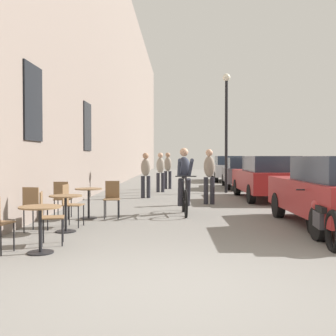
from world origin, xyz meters
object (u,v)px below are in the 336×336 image
parked_car_second (267,177)px  parked_car_third (242,172)px  cafe_chair_mid_toward_street (34,206)px  cafe_table_far (89,197)px  parked_car_fourth (228,168)px  cafe_chair_far_toward_street (112,197)px  cafe_chair_far_toward_wall (62,197)px  pedestrian_furthest (168,168)px  pedestrian_near (209,173)px  street_lamp (226,117)px  cafe_chair_mid_toward_wall (70,202)px  parked_car_nearest (336,191)px  cafe_table_near (40,219)px  cyclist_on_bicycle (184,183)px  cafe_table_mid (66,205)px  cafe_chair_near_toward_wall (48,214)px  parked_motorcycle (321,218)px  pedestrian_far (160,170)px  pedestrian_mid (146,173)px

parked_car_second → parked_car_third: 5.29m
cafe_chair_mid_toward_street → cafe_table_far: size_ratio=1.24×
cafe_table_far → parked_car_fourth: 16.12m
cafe_chair_far_toward_street → cafe_chair_far_toward_wall: 1.18m
pedestrian_furthest → parked_car_second: bearing=-52.0°
pedestrian_near → street_lamp: bearing=76.4°
cafe_chair_mid_toward_street → cafe_chair_mid_toward_wall: size_ratio=1.00×
parked_car_nearest → parked_car_fourth: bearing=90.9°
cafe_table_near → parked_car_fourth: 19.49m
cafe_table_far → cyclist_on_bicycle: (2.30, 0.86, 0.29)m
cafe_table_mid → pedestrian_furthest: 10.99m
cafe_chair_near_toward_wall → parked_motorcycle: 4.69m
pedestrian_far → parked_motorcycle: pedestrian_far is taller
cafe_table_near → cafe_chair_mid_toward_street: (-0.71, 1.69, -0.00)m
cyclist_on_bicycle → parked_motorcycle: cyclist_on_bicycle is taller
cafe_chair_far_toward_wall → pedestrian_near: bearing=39.7°
pedestrian_mid → cafe_chair_far_toward_wall: bearing=-107.7°
cafe_table_near → parked_car_nearest: size_ratio=0.17×
cyclist_on_bicycle → pedestrian_far: 6.57m
pedestrian_furthest → street_lamp: bearing=-37.6°
parked_car_fourth → parked_car_nearest: bearing=-89.1°
cafe_table_mid → parked_motorcycle: (4.70, -0.79, -0.12)m
cyclist_on_bicycle → street_lamp: (1.81, 6.32, 2.30)m
cafe_table_near → parked_car_second: bearing=57.3°
pedestrian_near → pedestrian_far: (-1.72, 4.35, -0.04)m
street_lamp → parked_motorcycle: street_lamp is taller
cafe_table_mid → pedestrian_furthest: size_ratio=0.43×
cafe_chair_mid_toward_street → cafe_chair_far_toward_street: bearing=57.6°
parked_car_fourth → cyclist_on_bicycle: bearing=-101.2°
street_lamp → parked_car_fourth: street_lamp is taller
cafe_chair_mid_toward_wall → parked_motorcycle: (4.78, -1.40, -0.11)m
parked_car_second → parked_car_fourth: 10.76m
cafe_chair_near_toward_wall → street_lamp: size_ratio=0.18×
parked_car_third → parked_car_fourth: bearing=90.4°
parked_car_third → parked_motorcycle: 12.37m
cafe_chair_mid_toward_wall → cyclist_on_bicycle: 3.18m
parked_car_second → parked_car_fourth: (-0.07, 10.76, 0.02)m
cafe_table_far → cyclist_on_bicycle: cyclist_on_bicycle is taller
cafe_table_far → cafe_chair_far_toward_wall: 0.62m
pedestrian_furthest → parked_car_fourth: bearing=60.5°
cafe_chair_far_toward_wall → cyclist_on_bicycle: 3.08m
cafe_table_near → cafe_chair_mid_toward_street: size_ratio=0.81×
cafe_chair_near_toward_wall → cafe_table_far: cafe_chair_near_toward_wall is taller
cafe_chair_far_toward_street → pedestrian_mid: size_ratio=0.55×
cyclist_on_bicycle → parked_car_second: (2.92, 3.65, -0.03)m
cafe_table_near → parked_car_second: (5.17, 8.05, 0.26)m
parked_car_second → cafe_chair_mid_toward_wall: bearing=-133.4°
street_lamp → parked_motorcycle: size_ratio=2.28×
cafe_chair_near_toward_wall → cafe_chair_far_toward_wall: (-0.59, 2.87, 0.00)m
cafe_chair_near_toward_wall → street_lamp: (4.14, 10.13, 2.59)m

